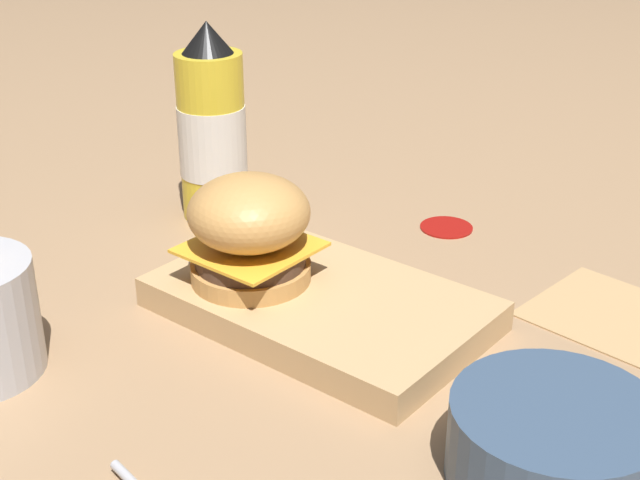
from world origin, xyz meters
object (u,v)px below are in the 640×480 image
ketchup_bottle (212,131)px  side_bowl (554,441)px  burger (249,229)px  serving_board (320,304)px

ketchup_bottle → side_bowl: (0.50, -0.18, -0.07)m
burger → side_bowl: 0.33m
serving_board → burger: (-0.06, -0.02, 0.06)m
burger → serving_board: bearing=20.3°
burger → side_bowl: size_ratio=0.76×
serving_board → side_bowl: (0.26, -0.07, 0.02)m
ketchup_bottle → side_bowl: size_ratio=1.53×
serving_board → burger: 0.09m
serving_board → side_bowl: 0.27m
serving_board → ketchup_bottle: bearing=156.0°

